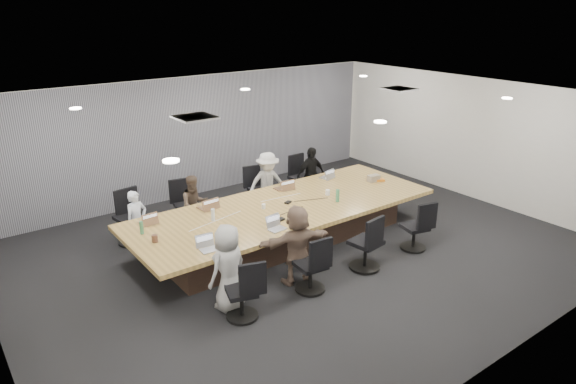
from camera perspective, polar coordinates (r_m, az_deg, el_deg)
floor at (r=9.66m, az=1.42°, el=-6.51°), size 10.00×8.00×0.00m
ceiling at (r=8.76m, az=1.58°, el=10.05°), size 10.00×8.00×0.00m
wall_back at (r=12.38m, az=-10.05°, el=6.18°), size 10.00×0.00×2.80m
wall_front at (r=6.70m, az=23.28°, el=-7.71°), size 10.00×0.00×2.80m
wall_right at (r=12.71m, az=19.64°, el=5.66°), size 0.00×8.00×2.80m
curtain at (r=12.31m, az=-9.88°, el=6.11°), size 9.80×0.04×2.80m
conference_table at (r=9.85m, az=-0.35°, el=-3.38°), size 6.00×2.20×0.74m
chair_0 at (r=10.23m, az=-17.05°, el=-3.19°), size 0.67×0.67×0.88m
chair_1 at (r=10.64m, az=-11.10°, el=-1.89°), size 0.64×0.64×0.82m
chair_2 at (r=11.44m, az=-3.24°, el=-0.13°), size 0.59×0.59×0.74m
chair_3 at (r=12.08m, az=1.48°, el=1.23°), size 0.58×0.58×0.82m
chair_4 at (r=7.61m, az=-5.19°, el=-11.42°), size 0.62×0.62×0.73m
chair_5 at (r=8.25m, az=2.50°, el=-8.58°), size 0.56×0.56×0.76m
chair_6 at (r=8.97m, az=8.62°, el=-6.02°), size 0.64×0.64×0.84m
chair_7 at (r=9.85m, az=13.85°, el=-4.20°), size 0.61×0.61×0.74m
person_0 at (r=9.87m, az=-16.43°, el=-3.10°), size 0.48×0.37×1.16m
laptop_0 at (r=9.32m, az=-15.31°, el=-3.24°), size 0.30×0.21×0.02m
person_1 at (r=10.27m, az=-10.32°, el=-1.45°), size 0.64×0.53×1.22m
laptop_1 at (r=9.76m, az=-8.90°, el=-1.66°), size 0.37×0.27×0.02m
person_2 at (r=11.06m, az=-2.27°, el=0.93°), size 0.99×0.72×1.38m
laptop_2 at (r=10.62m, az=-0.59°, el=0.43°), size 0.35×0.25×0.02m
person_3 at (r=11.75m, az=2.54°, el=1.90°), size 0.77×0.32×1.31m
laptop_3 at (r=11.32m, az=4.30°, el=1.65°), size 0.33×0.26×0.02m
person_4 at (r=7.72m, az=-6.64°, el=-8.34°), size 0.75×0.58×1.35m
laptop_4 at (r=8.12m, az=-8.64°, el=-6.35°), size 0.32×0.23×0.02m
person_5 at (r=8.35m, az=1.01°, el=-5.88°), size 1.31×0.66×1.35m
laptop_5 at (r=8.72m, az=-1.19°, el=-4.16°), size 0.31×0.23×0.02m
bottle_green_left at (r=8.87m, az=-15.96°, el=-3.83°), size 0.08×0.08×0.22m
bottle_green_right at (r=9.92m, az=5.53°, el=-0.41°), size 0.08×0.08×0.25m
bottle_clear at (r=9.13m, az=-8.34°, el=-2.51°), size 0.08×0.08×0.22m
cup_white_far at (r=9.59m, az=-2.73°, el=-1.59°), size 0.08×0.08×0.09m
cup_white_near at (r=10.28m, az=4.43°, el=-0.04°), size 0.11×0.11×0.11m
mug_brown at (r=8.54m, az=-14.59°, el=-5.02°), size 0.11×0.11×0.12m
mic_left at (r=9.08m, az=-0.94°, el=-3.08°), size 0.18×0.13×0.03m
mic_right at (r=9.85m, az=-0.00°, el=-1.15°), size 0.16×0.14×0.03m
stapler at (r=9.12m, az=1.17°, el=-2.88°), size 0.15×0.05×0.06m
canvas_bag at (r=11.19m, az=9.50°, el=1.53°), size 0.27×0.18×0.14m
snack_packet at (r=11.25m, az=10.16°, el=1.34°), size 0.23×0.21×0.04m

